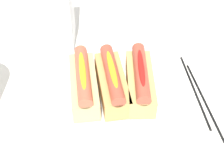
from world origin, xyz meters
name	(u,v)px	position (x,y,z in m)	size (l,w,h in m)	color
ground_plane	(116,109)	(0.00, 0.00, 0.00)	(2.40, 2.40, 0.00)	silver
serving_bowl	(112,97)	(0.02, 0.01, 0.02)	(0.32, 0.32, 0.03)	white
hotdog_front	(140,80)	(0.02, -0.05, 0.06)	(0.15, 0.06, 0.06)	tan
hotdog_back	(112,81)	(0.02, 0.01, 0.06)	(0.15, 0.06, 0.06)	tan
hotdog_side	(84,82)	(0.02, 0.06, 0.06)	(0.15, 0.06, 0.06)	#DBB270
napkin_box	(63,15)	(0.25, 0.10, 0.07)	(0.11, 0.04, 0.15)	white
chopstick_near	(194,89)	(0.04, -0.17, 0.00)	(0.01, 0.01, 0.22)	black
chopstick_far	(204,99)	(0.01, -0.19, 0.00)	(0.01, 0.01, 0.22)	black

